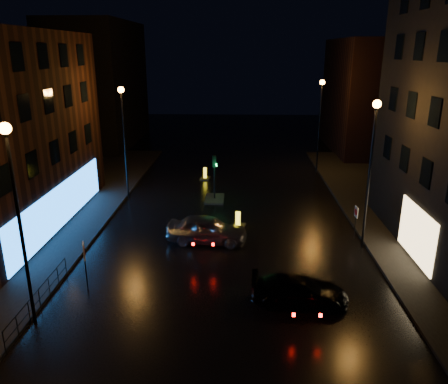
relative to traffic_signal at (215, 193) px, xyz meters
The scene contains 16 objects.
ground 14.06m from the traffic_signal, 85.10° to the right, with size 120.00×120.00×0.00m, color black.
pavement_left 14.14m from the traffic_signal, 154.89° to the right, with size 12.00×44.00×0.15m, color black.
building_far_left 26.50m from the traffic_signal, 125.18° to the left, with size 8.00×16.00×14.00m, color black.
building_far_right 24.83m from the traffic_signal, 48.01° to the left, with size 8.00×14.00×12.00m, color black.
street_lamp_lnear 18.03m from the traffic_signal, 112.42° to the right, with size 0.44×0.44×8.37m.
street_lamp_lfar 8.32m from the traffic_signal, behind, with size 0.44×0.44×8.37m.
street_lamp_rnear 13.06m from the traffic_signal, 41.63° to the right, with size 0.44×0.44×8.37m.
street_lamp_rfar 13.06m from the traffic_signal, 41.63° to the left, with size 0.44×0.44×8.37m.
traffic_signal is the anchor object (origin of this frame).
guard_railing 16.47m from the traffic_signal, 114.39° to the right, with size 0.05×6.04×1.00m.
silver_hatchback 7.69m from the traffic_signal, 90.07° to the right, with size 1.89×4.70×1.60m, color #9C9EA3.
dark_sedan 14.82m from the traffic_signal, 71.97° to the right, with size 1.75×4.31×1.25m, color black.
bollard_near 5.66m from the traffic_signal, 71.44° to the right, with size 1.11×1.37×1.05m.
bollard_far 5.67m from the traffic_signal, 101.73° to the left, with size 0.90×1.25×1.03m.
road_sign_left 14.33m from the traffic_signal, 111.79° to the right, with size 0.25×0.56×2.39m.
road_sign_right 11.22m from the traffic_signal, 37.89° to the right, with size 0.10×0.49×2.04m.
Camera 1 is at (0.64, -17.33, 10.84)m, focal length 35.00 mm.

